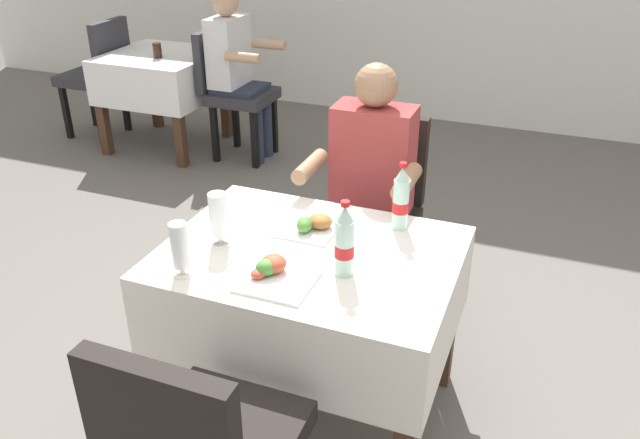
{
  "coord_description": "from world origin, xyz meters",
  "views": [
    {
      "loc": [
        0.66,
        -1.74,
        1.95
      ],
      "look_at": [
        -0.11,
        0.22,
        0.83
      ],
      "focal_mm": 36.08,
      "sensor_mm": 36.0,
      "label": 1
    }
  ],
  "objects_px": {
    "chair_far_diner_seat": "(373,207)",
    "background_table_tumbler": "(157,50)",
    "cola_bottle_primary": "(401,200)",
    "main_dining_table": "(310,292)",
    "plate_near_camera": "(273,272)",
    "background_chair_left": "(99,71)",
    "background_patron": "(236,67)",
    "background_chair_right": "(232,87)",
    "plate_far_diner": "(311,225)",
    "beer_glass_middle": "(180,249)",
    "seated_diner_far": "(368,186)",
    "cola_bottle_secondary": "(344,243)",
    "beer_glass_left": "(219,219)",
    "background_dining_table": "(163,79)"
  },
  "relations": [
    {
      "from": "chair_far_diner_seat",
      "to": "background_table_tumbler",
      "type": "xyz_separation_m",
      "value": [
        -2.15,
        1.44,
        0.25
      ]
    },
    {
      "from": "cola_bottle_primary",
      "to": "main_dining_table",
      "type": "bearing_deg",
      "value": -131.32
    },
    {
      "from": "cola_bottle_primary",
      "to": "plate_near_camera",
      "type": "bearing_deg",
      "value": -121.06
    },
    {
      "from": "background_chair_left",
      "to": "background_patron",
      "type": "relative_size",
      "value": 0.77
    },
    {
      "from": "background_chair_left",
      "to": "background_patron",
      "type": "bearing_deg",
      "value": 0.0
    },
    {
      "from": "main_dining_table",
      "to": "background_patron",
      "type": "bearing_deg",
      "value": 123.42
    },
    {
      "from": "background_chair_right",
      "to": "background_patron",
      "type": "height_order",
      "value": "background_patron"
    },
    {
      "from": "main_dining_table",
      "to": "chair_far_diner_seat",
      "type": "relative_size",
      "value": 1.1
    },
    {
      "from": "background_patron",
      "to": "plate_far_diner",
      "type": "bearing_deg",
      "value": -55.83
    },
    {
      "from": "beer_glass_middle",
      "to": "background_chair_left",
      "type": "xyz_separation_m",
      "value": [
        -2.48,
        2.65,
        -0.3
      ]
    },
    {
      "from": "seated_diner_far",
      "to": "cola_bottle_secondary",
      "type": "bearing_deg",
      "value": -78.61
    },
    {
      "from": "plate_near_camera",
      "to": "beer_glass_left",
      "type": "distance_m",
      "value": 0.33
    },
    {
      "from": "main_dining_table",
      "to": "seated_diner_far",
      "type": "bearing_deg",
      "value": 89.43
    },
    {
      "from": "cola_bottle_secondary",
      "to": "background_dining_table",
      "type": "height_order",
      "value": "cola_bottle_secondary"
    },
    {
      "from": "main_dining_table",
      "to": "background_patron",
      "type": "distance_m",
      "value": 2.81
    },
    {
      "from": "background_table_tumbler",
      "to": "plate_far_diner",
      "type": "bearing_deg",
      "value": -44.88
    },
    {
      "from": "plate_far_diner",
      "to": "background_table_tumbler",
      "type": "height_order",
      "value": "background_table_tumbler"
    },
    {
      "from": "seated_diner_far",
      "to": "cola_bottle_secondary",
      "type": "height_order",
      "value": "seated_diner_far"
    },
    {
      "from": "main_dining_table",
      "to": "background_dining_table",
      "type": "xyz_separation_m",
      "value": [
        -2.21,
        2.34,
        -0.01
      ]
    },
    {
      "from": "background_patron",
      "to": "background_chair_left",
      "type": "bearing_deg",
      "value": -180.0
    },
    {
      "from": "beer_glass_left",
      "to": "beer_glass_middle",
      "type": "distance_m",
      "value": 0.24
    },
    {
      "from": "background_chair_left",
      "to": "cola_bottle_secondary",
      "type": "bearing_deg",
      "value": -39.22
    },
    {
      "from": "plate_near_camera",
      "to": "beer_glass_middle",
      "type": "distance_m",
      "value": 0.32
    },
    {
      "from": "main_dining_table",
      "to": "plate_far_diner",
      "type": "height_order",
      "value": "plate_far_diner"
    },
    {
      "from": "seated_diner_far",
      "to": "beer_glass_left",
      "type": "relative_size",
      "value": 6.15
    },
    {
      "from": "background_table_tumbler",
      "to": "beer_glass_left",
      "type": "bearing_deg",
      "value": -51.67
    },
    {
      "from": "cola_bottle_secondary",
      "to": "background_patron",
      "type": "relative_size",
      "value": 0.22
    },
    {
      "from": "beer_glass_middle",
      "to": "background_dining_table",
      "type": "height_order",
      "value": "beer_glass_middle"
    },
    {
      "from": "main_dining_table",
      "to": "background_chair_right",
      "type": "xyz_separation_m",
      "value": [
        -1.6,
        2.34,
        -0.01
      ]
    },
    {
      "from": "plate_near_camera",
      "to": "beer_glass_left",
      "type": "height_order",
      "value": "beer_glass_left"
    },
    {
      "from": "seated_diner_far",
      "to": "main_dining_table",
      "type": "bearing_deg",
      "value": -90.57
    },
    {
      "from": "main_dining_table",
      "to": "cola_bottle_primary",
      "type": "xyz_separation_m",
      "value": [
        0.26,
        0.29,
        0.3
      ]
    },
    {
      "from": "background_dining_table",
      "to": "plate_far_diner",
      "type": "bearing_deg",
      "value": -45.55
    },
    {
      "from": "seated_diner_far",
      "to": "plate_far_diner",
      "type": "relative_size",
      "value": 5.57
    },
    {
      "from": "seated_diner_far",
      "to": "cola_bottle_primary",
      "type": "distance_m",
      "value": 0.49
    },
    {
      "from": "cola_bottle_secondary",
      "to": "background_chair_left",
      "type": "xyz_separation_m",
      "value": [
        -2.99,
        2.44,
        -0.32
      ]
    },
    {
      "from": "cola_bottle_primary",
      "to": "background_patron",
      "type": "bearing_deg",
      "value": 131.27
    },
    {
      "from": "background_chair_right",
      "to": "background_patron",
      "type": "bearing_deg",
      "value": 0.0
    },
    {
      "from": "main_dining_table",
      "to": "background_patron",
      "type": "relative_size",
      "value": 0.85
    },
    {
      "from": "chair_far_diner_seat",
      "to": "background_chair_left",
      "type": "distance_m",
      "value": 3.22
    },
    {
      "from": "main_dining_table",
      "to": "background_dining_table",
      "type": "bearing_deg",
      "value": 133.32
    },
    {
      "from": "seated_diner_far",
      "to": "cola_bottle_secondary",
      "type": "xyz_separation_m",
      "value": [
        0.16,
        -0.78,
        0.16
      ]
    },
    {
      "from": "beer_glass_middle",
      "to": "background_chair_right",
      "type": "bearing_deg",
      "value": 115.27
    },
    {
      "from": "plate_near_camera",
      "to": "background_table_tumbler",
      "type": "xyz_separation_m",
      "value": [
        -2.1,
        2.45,
        0.03
      ]
    },
    {
      "from": "plate_near_camera",
      "to": "beer_glass_left",
      "type": "xyz_separation_m",
      "value": [
        -0.28,
        0.14,
        0.08
      ]
    },
    {
      "from": "plate_far_diner",
      "to": "cola_bottle_primary",
      "type": "relative_size",
      "value": 0.83
    },
    {
      "from": "beer_glass_middle",
      "to": "background_dining_table",
      "type": "bearing_deg",
      "value": 125.15
    },
    {
      "from": "beer_glass_middle",
      "to": "cola_bottle_primary",
      "type": "distance_m",
      "value": 0.85
    },
    {
      "from": "background_dining_table",
      "to": "background_chair_left",
      "type": "xyz_separation_m",
      "value": [
        -0.62,
        -0.0,
        -0.0
      ]
    },
    {
      "from": "main_dining_table",
      "to": "chair_far_diner_seat",
      "type": "distance_m",
      "value": 0.8
    }
  ]
}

